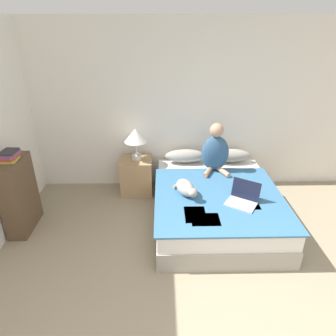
# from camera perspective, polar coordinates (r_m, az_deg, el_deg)

# --- Properties ---
(wall_back) EXTENTS (5.98, 0.05, 2.55)m
(wall_back) POSITION_cam_1_polar(r_m,az_deg,el_deg) (4.65, 5.45, 11.26)
(wall_back) COLOR white
(wall_back) RESTS_ON ground_plane
(bed) EXTENTS (1.61, 1.99, 0.48)m
(bed) POSITION_cam_1_polar(r_m,az_deg,el_deg) (4.13, 8.98, -6.84)
(bed) COLOR #9E998E
(bed) RESTS_ON ground_plane
(pillow_near) EXTENTS (0.63, 0.25, 0.20)m
(pillow_near) POSITION_cam_1_polar(r_m,az_deg,el_deg) (4.66, 3.32, 2.32)
(pillow_near) COLOR gray
(pillow_near) RESTS_ON bed
(pillow_far) EXTENTS (0.63, 0.25, 0.20)m
(pillow_far) POSITION_cam_1_polar(r_m,az_deg,el_deg) (4.77, 11.81, 2.35)
(pillow_far) COLOR gray
(pillow_far) RESTS_ON bed
(person_sitting) EXTENTS (0.40, 0.39, 0.71)m
(person_sitting) POSITION_cam_1_polar(r_m,az_deg,el_deg) (4.37, 9.00, 3.19)
(person_sitting) COLOR #33567A
(person_sitting) RESTS_ON bed
(cat_tabby) EXTENTS (0.32, 0.52, 0.19)m
(cat_tabby) POSITION_cam_1_polar(r_m,az_deg,el_deg) (3.77, 3.45, -3.84)
(cat_tabby) COLOR #A8A399
(cat_tabby) RESTS_ON bed
(laptop_open) EXTENTS (0.45, 0.44, 0.26)m
(laptop_open) POSITION_cam_1_polar(r_m,az_deg,el_deg) (3.74, 14.03, -5.73)
(laptop_open) COLOR #B7B7BC
(laptop_open) RESTS_ON bed
(nightstand) EXTENTS (0.48, 0.46, 0.56)m
(nightstand) POSITION_cam_1_polar(r_m,az_deg,el_deg) (4.73, -5.98, -1.45)
(nightstand) COLOR tan
(nightstand) RESTS_ON ground_plane
(table_lamp) EXTENTS (0.34, 0.34, 0.49)m
(table_lamp) POSITION_cam_1_polar(r_m,az_deg,el_deg) (4.48, -6.18, 5.94)
(table_lamp) COLOR beige
(table_lamp) RESTS_ON nightstand
(bookshelf) EXTENTS (0.23, 0.60, 0.97)m
(bookshelf) POSITION_cam_1_polar(r_m,az_deg,el_deg) (4.24, -26.50, -4.67)
(bookshelf) COLOR brown
(bookshelf) RESTS_ON ground_plane
(book_stack_top) EXTENTS (0.20, 0.25, 0.12)m
(book_stack_top) POSITION_cam_1_polar(r_m,az_deg,el_deg) (4.01, -27.99, 2.12)
(book_stack_top) COLOR gold
(book_stack_top) RESTS_ON bookshelf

